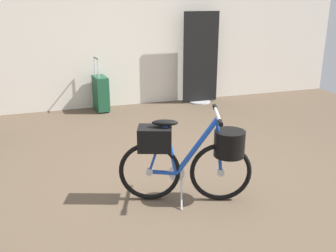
% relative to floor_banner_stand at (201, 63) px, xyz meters
% --- Properties ---
extents(ground_plane, '(8.04, 8.04, 0.00)m').
position_rel_floor_banner_stand_xyz_m(ground_plane, '(-1.42, -2.84, -0.65)').
color(ground_plane, brown).
extents(back_wall, '(8.04, 0.10, 2.88)m').
position_rel_floor_banner_stand_xyz_m(back_wall, '(-1.42, 0.27, 0.78)').
color(back_wall, silver).
rests_on(back_wall, ground_plane).
extents(floor_banner_stand, '(0.60, 0.36, 1.48)m').
position_rel_floor_banner_stand_xyz_m(floor_banner_stand, '(0.00, 0.00, 0.00)').
color(floor_banner_stand, '#B7B7BC').
rests_on(floor_banner_stand, ground_plane).
extents(folding_bike_foreground, '(1.09, 0.56, 0.81)m').
position_rel_floor_banner_stand_xyz_m(folding_bike_foreground, '(-1.34, -3.02, -0.23)').
color(folding_bike_foreground, black).
rests_on(folding_bike_foreground, ground_plane).
extents(rolling_suitcase, '(0.22, 0.38, 0.83)m').
position_rel_floor_banner_stand_xyz_m(rolling_suitcase, '(-1.65, -0.00, -0.37)').
color(rolling_suitcase, '#19472D').
rests_on(rolling_suitcase, ground_plane).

